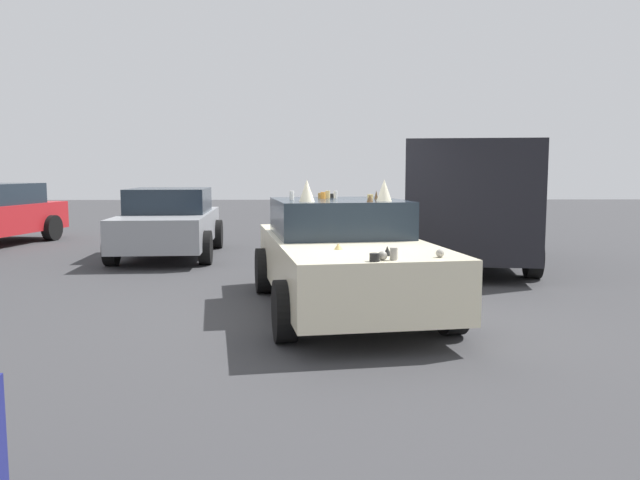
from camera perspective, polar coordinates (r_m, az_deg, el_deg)
The scene contains 4 objects.
ground_plane at distance 8.01m, azimuth 2.16°, elevation -6.40°, with size 60.00×60.00×0.00m, color #38383A.
art_car_decorated at distance 7.96m, azimuth 2.08°, elevation -1.38°, with size 4.52×2.50×1.66m.
parked_van_near_left at distance 12.11m, azimuth 12.68°, elevation 3.78°, with size 5.17×2.91×2.25m.
parked_sedan_row_back_far at distance 13.33m, azimuth -13.53°, elevation 1.59°, with size 4.18×2.12×1.40m.
Camera 1 is at (-7.80, 0.47, 1.77)m, focal length 35.20 mm.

